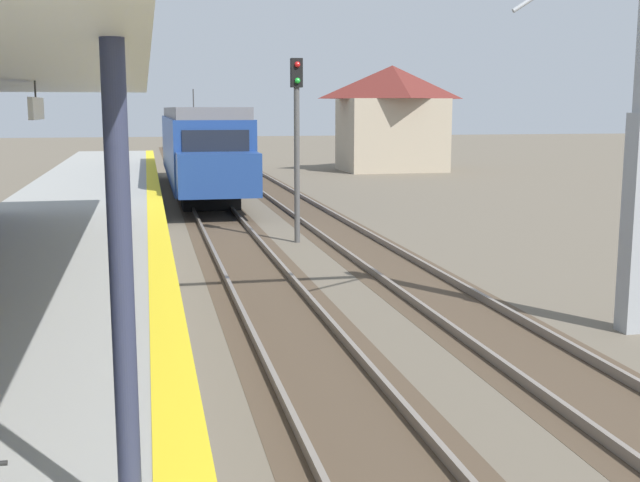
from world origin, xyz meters
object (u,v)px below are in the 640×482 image
Objects in this scene: approaching_train at (200,145)px; rail_signal_post at (297,131)px; catenary_pylon_far_side at (627,122)px; distant_trackside_house at (392,116)px.

rail_signal_post is at bearing -82.76° from approaching_train.
approaching_train is 25.31m from catenary_pylon_far_side.
approaching_train is 2.97× the size of distant_trackside_house.
distant_trackside_house reaches higher than approaching_train.
approaching_train is 3.77× the size of rail_signal_post.
distant_trackside_house is (12.46, 11.16, 1.16)m from approaching_train.
approaching_train is at bearing 97.24° from rail_signal_post.
distant_trackside_house reaches higher than rail_signal_post.
rail_signal_post is at bearing -112.75° from distant_trackside_house.
catenary_pylon_far_side reaches higher than approaching_train.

